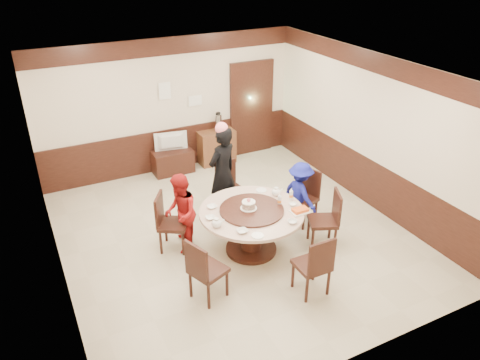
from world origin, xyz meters
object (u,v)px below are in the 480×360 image
tv_stand (173,162)px  banquet_table (251,222)px  person_blue (300,194)px  birthday_cake (249,205)px  person_standing (222,173)px  thermos (218,123)px  person_red (181,213)px  shrimp_platter (300,211)px  television (171,142)px  side_cabinet (217,147)px

tv_stand → banquet_table: bearing=-87.1°
person_blue → birthday_cake: size_ratio=4.50×
person_standing → thermos: bearing=-134.4°
birthday_cake → person_red: bearing=150.2°
banquet_table → birthday_cake: bearing=131.7°
birthday_cake → shrimp_platter: 0.80m
banquet_table → television: (-0.16, 3.27, 0.17)m
side_cabinet → television: bearing=-178.4°
banquet_table → thermos: size_ratio=4.32×
birthday_cake → thermos: thermos is taller
person_standing → thermos: person_standing is taller
person_red → birthday_cake: person_red is taller
side_cabinet → thermos: 0.57m
person_red → tv_stand: (0.80, 2.70, -0.41)m
banquet_table → person_standing: bearing=86.8°
side_cabinet → birthday_cake: bearing=-105.7°
television → person_standing: bearing=106.5°
person_standing → side_cabinet: size_ratio=2.12×
person_standing → side_cabinet: 2.28m
person_red → thermos: bearing=162.9°
person_blue → television: size_ratio=1.69×
person_blue → banquet_table: bearing=100.2°
person_red → birthday_cake: bearing=78.0°
person_blue → side_cabinet: person_blue is taller
person_standing → side_cabinet: bearing=-133.1°
person_red → shrimp_platter: (1.61, -0.95, 0.12)m
side_cabinet → thermos: (0.06, 0.00, 0.56)m
thermos → person_blue: bearing=-86.2°
person_blue → television: (-1.30, 2.92, 0.11)m
shrimp_platter → person_red: bearing=149.5°
television → birthday_cake: bearing=102.4°
birthday_cake → shrimp_platter: bearing=-31.4°
banquet_table → side_cabinet: 3.42m
person_standing → tv_stand: size_ratio=2.00×
shrimp_platter → tv_stand: shrimp_platter is taller
person_blue → television: bearing=17.1°
person_red → thermos: person_red is taller
thermos → tv_stand: bearing=-178.4°
person_red → television: (0.80, 2.70, 0.04)m
side_cabinet → thermos: bearing=0.0°
person_blue → thermos: size_ratio=3.08×
person_blue → side_cabinet: bearing=-2.0°
banquet_table → person_standing: 1.26m
person_standing → person_blue: bearing=119.0°
shrimp_platter → tv_stand: 3.77m
person_red → birthday_cake: 1.09m
birthday_cake → side_cabinet: bearing=74.3°
person_blue → side_cabinet: size_ratio=1.46×
person_blue → birthday_cake: 1.24m
shrimp_platter → person_standing: bearing=109.9°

